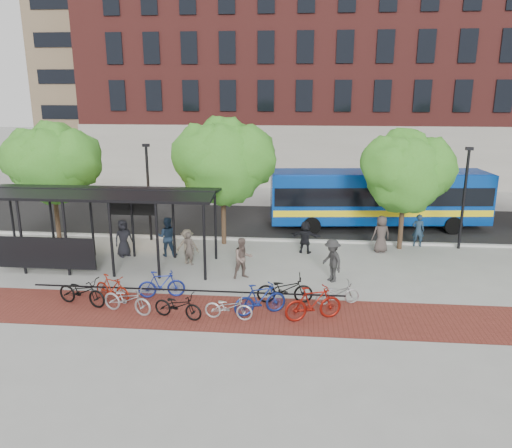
# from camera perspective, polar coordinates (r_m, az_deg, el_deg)

# --- Properties ---
(ground) EXTENTS (160.00, 160.00, 0.00)m
(ground) POSITION_cam_1_polar(r_m,az_deg,el_deg) (22.80, 2.54, -4.93)
(ground) COLOR #9E9E99
(ground) RESTS_ON ground
(asphalt_street) EXTENTS (160.00, 8.00, 0.01)m
(asphalt_street) POSITION_cam_1_polar(r_m,az_deg,el_deg) (30.43, 3.29, 0.26)
(asphalt_street) COLOR black
(asphalt_street) RESTS_ON ground
(curb) EXTENTS (160.00, 0.25, 0.12)m
(curb) POSITION_cam_1_polar(r_m,az_deg,el_deg) (26.57, 2.97, -1.84)
(curb) COLOR #B7B7B2
(curb) RESTS_ON ground
(brick_strip) EXTENTS (24.00, 3.00, 0.01)m
(brick_strip) POSITION_cam_1_polar(r_m,az_deg,el_deg) (18.41, -4.58, -10.07)
(brick_strip) COLOR maroon
(brick_strip) RESTS_ON ground
(bike_rack_rail) EXTENTS (12.00, 0.05, 0.95)m
(bike_rack_rail) POSITION_cam_1_polar(r_m,az_deg,el_deg) (19.46, -7.95, -8.73)
(bike_rack_rail) COLOR black
(bike_rack_rail) RESTS_ON ground
(building_brick) EXTENTS (55.00, 14.00, 20.00)m
(building_brick) POSITION_cam_1_polar(r_m,az_deg,el_deg) (48.28, 16.85, 17.17)
(building_brick) COLOR maroon
(building_brick) RESTS_ON ground
(building_tower) EXTENTS (22.00, 22.00, 30.00)m
(building_tower) POSITION_cam_1_polar(r_m,az_deg,el_deg) (64.08, -10.84, 21.39)
(building_tower) COLOR #7A664C
(building_tower) RESTS_ON ground
(bus_shelter) EXTENTS (10.60, 3.07, 3.60)m
(bus_shelter) POSITION_cam_1_polar(r_m,az_deg,el_deg) (23.31, -17.84, 2.47)
(bus_shelter) COLOR black
(bus_shelter) RESTS_ON ground
(tree_a) EXTENTS (4.90, 4.00, 6.18)m
(tree_a) POSITION_cam_1_polar(r_m,az_deg,el_deg) (28.12, -22.17, 6.73)
(tree_a) COLOR #382619
(tree_a) RESTS_ON ground
(tree_b) EXTENTS (5.15, 4.20, 6.47)m
(tree_b) POSITION_cam_1_polar(r_m,az_deg,el_deg) (25.26, -3.61, 7.48)
(tree_b) COLOR #382619
(tree_b) RESTS_ON ground
(tree_c) EXTENTS (4.66, 3.80, 5.92)m
(tree_c) POSITION_cam_1_polar(r_m,az_deg,el_deg) (25.54, 16.89, 6.02)
(tree_c) COLOR #382619
(tree_c) RESTS_ON ground
(lamp_post_left) EXTENTS (0.35, 0.20, 5.12)m
(lamp_post_left) POSITION_cam_1_polar(r_m,az_deg,el_deg) (26.72, -12.19, 3.87)
(lamp_post_left) COLOR black
(lamp_post_left) RESTS_ON ground
(lamp_post_right) EXTENTS (0.35, 0.20, 5.12)m
(lamp_post_right) POSITION_cam_1_polar(r_m,az_deg,el_deg) (26.73, 22.70, 3.03)
(lamp_post_right) COLOR black
(lamp_post_right) RESTS_ON ground
(bus) EXTENTS (12.50, 3.90, 3.32)m
(bus) POSITION_cam_1_polar(r_m,az_deg,el_deg) (29.48, 13.81, 3.15)
(bus) COLOR #073792
(bus) RESTS_ON ground
(bike_0) EXTENTS (2.18, 1.25, 1.08)m
(bike_0) POSITION_cam_1_polar(r_m,az_deg,el_deg) (19.86, -19.29, -7.29)
(bike_0) COLOR black
(bike_0) RESTS_ON ground
(bike_1) EXTENTS (1.74, 1.12, 1.02)m
(bike_1) POSITION_cam_1_polar(r_m,az_deg,el_deg) (19.94, -16.12, -7.02)
(bike_1) COLOR maroon
(bike_1) RESTS_ON ground
(bike_2) EXTENTS (2.12, 1.24, 1.05)m
(bike_2) POSITION_cam_1_polar(r_m,az_deg,el_deg) (18.73, -14.51, -8.32)
(bike_2) COLOR #A09FA2
(bike_2) RESTS_ON ground
(bike_3) EXTENTS (1.87, 0.90, 1.08)m
(bike_3) POSITION_cam_1_polar(r_m,az_deg,el_deg) (19.75, -10.74, -6.78)
(bike_3) COLOR navy
(bike_3) RESTS_ON ground
(bike_4) EXTENTS (1.93, 1.06, 0.96)m
(bike_4) POSITION_cam_1_polar(r_m,az_deg,el_deg) (17.98, -8.92, -9.18)
(bike_4) COLOR black
(bike_4) RESTS_ON ground
(bike_6) EXTENTS (1.77, 0.75, 0.90)m
(bike_6) POSITION_cam_1_polar(r_m,az_deg,el_deg) (17.74, -3.16, -9.46)
(bike_6) COLOR #B2B3B5
(bike_6) RESTS_ON ground
(bike_7) EXTENTS (2.01, 1.31, 1.18)m
(bike_7) POSITION_cam_1_polar(r_m,az_deg,el_deg) (18.00, 0.48, -8.57)
(bike_7) COLOR navy
(bike_7) RESTS_ON ground
(bike_8) EXTENTS (2.17, 0.90, 1.11)m
(bike_8) POSITION_cam_1_polar(r_m,az_deg,el_deg) (18.98, 3.31, -7.41)
(bike_8) COLOR black
(bike_8) RESTS_ON ground
(bike_9) EXTENTS (2.16, 1.26, 1.25)m
(bike_9) POSITION_cam_1_polar(r_m,az_deg,el_deg) (17.70, 6.57, -8.98)
(bike_9) COLOR maroon
(bike_9) RESTS_ON ground
(bike_10) EXTENTS (1.79, 0.99, 0.89)m
(bike_10) POSITION_cam_1_polar(r_m,az_deg,el_deg) (19.12, 9.29, -7.78)
(bike_10) COLOR #959597
(bike_10) RESTS_ON ground
(pedestrian_0) EXTENTS (1.04, 1.02, 1.81)m
(pedestrian_0) POSITION_cam_1_polar(r_m,az_deg,el_deg) (24.81, -14.91, -1.56)
(pedestrian_0) COLOR black
(pedestrian_0) RESTS_ON ground
(pedestrian_1) EXTENTS (0.67, 0.57, 1.57)m
(pedestrian_1) POSITION_cam_1_polar(r_m,az_deg,el_deg) (23.07, -7.66, -2.75)
(pedestrian_1) COLOR #473F39
(pedestrian_1) RESTS_ON ground
(pedestrian_2) EXTENTS (0.96, 0.76, 1.92)m
(pedestrian_2) POSITION_cam_1_polar(r_m,az_deg,el_deg) (24.39, -10.11, -1.43)
(pedestrian_2) COLOR #1B2B40
(pedestrian_2) RESTS_ON ground
(pedestrian_3) EXTENTS (1.11, 0.71, 1.62)m
(pedestrian_3) POSITION_cam_1_polar(r_m,az_deg,el_deg) (23.26, -7.85, -2.54)
(pedestrian_3) COLOR #655A4B
(pedestrian_3) RESTS_ON ground
(pedestrian_5) EXTENTS (1.57, 0.80, 1.62)m
(pedestrian_5) POSITION_cam_1_polar(r_m,az_deg,el_deg) (24.59, 5.64, -1.49)
(pedestrian_5) COLOR black
(pedestrian_5) RESTS_ON ground
(pedestrian_6) EXTENTS (1.03, 0.81, 1.85)m
(pedestrian_6) POSITION_cam_1_polar(r_m,az_deg,el_deg) (25.31, 14.11, -1.13)
(pedestrian_6) COLOR #413734
(pedestrian_6) RESTS_ON ground
(pedestrian_7) EXTENTS (0.67, 0.49, 1.69)m
(pedestrian_7) POSITION_cam_1_polar(r_m,az_deg,el_deg) (26.82, 18.04, -0.68)
(pedestrian_7) COLOR #1D3145
(pedestrian_7) RESTS_ON ground
(pedestrian_8) EXTENTS (1.07, 0.98, 1.78)m
(pedestrian_8) POSITION_cam_1_polar(r_m,az_deg,el_deg) (21.20, -1.51, -3.95)
(pedestrian_8) COLOR brown
(pedestrian_8) RESTS_ON ground
(pedestrian_9) EXTENTS (1.19, 1.37, 1.84)m
(pedestrian_9) POSITION_cam_1_polar(r_m,az_deg,el_deg) (21.10, 8.68, -4.14)
(pedestrian_9) COLOR #292929
(pedestrian_9) RESTS_ON ground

